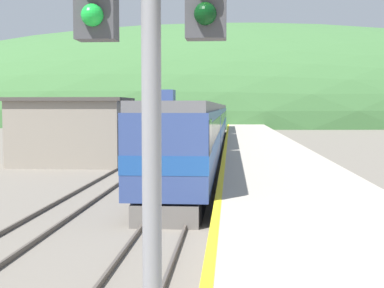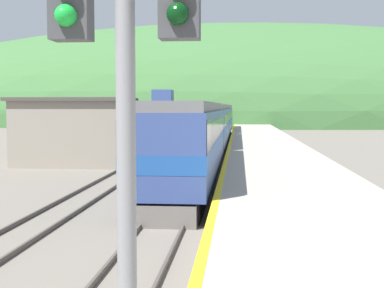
# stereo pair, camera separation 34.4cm
# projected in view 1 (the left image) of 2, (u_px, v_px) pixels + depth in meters

# --- Properties ---
(track_main) EXTENTS (1.52, 180.00, 0.16)m
(track_main) POSITION_uv_depth(u_px,v_px,m) (214.00, 136.00, 71.42)
(track_main) COLOR #4C443D
(track_main) RESTS_ON ground
(track_siding) EXTENTS (1.52, 180.00, 0.16)m
(track_siding) POSITION_uv_depth(u_px,v_px,m) (183.00, 136.00, 71.72)
(track_siding) COLOR #4C443D
(track_siding) RESTS_ON ground
(platform) EXTENTS (6.30, 140.00, 0.94)m
(platform) POSITION_uv_depth(u_px,v_px,m) (258.00, 144.00, 51.14)
(platform) COLOR #ADA393
(platform) RESTS_ON ground
(distant_hills) EXTENTS (210.91, 94.91, 49.60)m
(distant_hills) POSITION_uv_depth(u_px,v_px,m) (222.00, 122.00, 140.49)
(distant_hills) COLOR #3D6B38
(distant_hills) RESTS_ON ground
(station_shed) EXTENTS (8.03, 5.27, 4.65)m
(station_shed) POSITION_uv_depth(u_px,v_px,m) (70.00, 131.00, 36.73)
(station_shed) COLOR gray
(station_shed) RESTS_ON ground
(express_train_lead_car) EXTENTS (3.01, 19.20, 4.60)m
(express_train_lead_car) POSITION_uv_depth(u_px,v_px,m) (187.00, 141.00, 26.77)
(express_train_lead_car) COLOR black
(express_train_lead_car) RESTS_ON ground
(carriage_second) EXTENTS (3.00, 22.84, 4.24)m
(carriage_second) POSITION_uv_depth(u_px,v_px,m) (207.00, 126.00, 48.79)
(carriage_second) COLOR black
(carriage_second) RESTS_ON ground
(carriage_third) EXTENTS (3.00, 22.84, 4.24)m
(carriage_third) POSITION_uv_depth(u_px,v_px,m) (215.00, 119.00, 72.38)
(carriage_third) COLOR black
(carriage_third) RESTS_ON ground
(siding_train) EXTENTS (2.90, 36.40, 3.53)m
(siding_train) POSITION_uv_depth(u_px,v_px,m) (178.00, 125.00, 65.29)
(siding_train) COLOR black
(siding_train) RESTS_ON ground
(signal_mast_main) EXTENTS (2.20, 0.42, 6.73)m
(signal_mast_main) POSITION_uv_depth(u_px,v_px,m) (151.00, 73.00, 5.34)
(signal_mast_main) COLOR gray
(signal_mast_main) RESTS_ON ground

